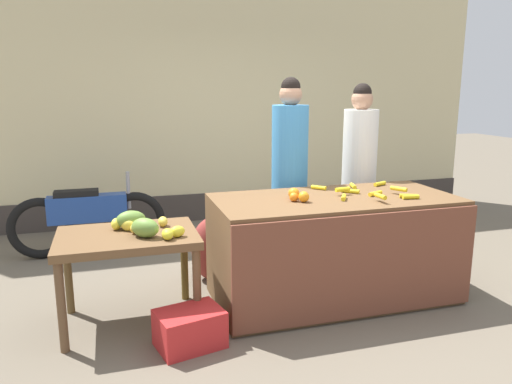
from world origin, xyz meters
TOP-DOWN VIEW (x-y plane):
  - ground_plane at (0.00, 0.00)m, footprint 24.00×24.00m
  - market_wall_back at (0.00, 2.86)m, footprint 7.42×0.23m
  - fruit_stall_counter at (0.35, -0.01)m, footprint 1.99×0.95m
  - side_table_wooden at (-1.32, 0.00)m, footprint 1.01×0.71m
  - banana_bunch_pile at (0.66, 0.01)m, footprint 0.73×0.71m
  - orange_pile at (0.01, -0.01)m, footprint 0.14×0.28m
  - mango_papaya_pile at (-1.21, -0.00)m, footprint 0.53×0.48m
  - vendor_woman_blue_shirt at (0.21, 0.71)m, footprint 0.34×0.34m
  - vendor_woman_white_shirt at (0.98, 0.78)m, footprint 0.34×0.34m
  - parked_motorcycle at (-1.66, 1.73)m, footprint 1.60×0.18m
  - produce_crate at (-0.95, -0.48)m, footprint 0.50×0.41m
  - produce_sack at (-0.56, 0.67)m, footprint 0.42×0.37m

SIDE VIEW (x-z plane):
  - ground_plane at x=0.00m, z-range 0.00..0.00m
  - produce_crate at x=-0.95m, z-range 0.00..0.26m
  - produce_sack at x=-0.56m, z-range 0.00..0.59m
  - parked_motorcycle at x=-1.66m, z-range -0.04..0.84m
  - fruit_stall_counter at x=0.35m, z-range 0.00..0.87m
  - side_table_wooden at x=-1.32m, z-range 0.26..0.96m
  - mango_papaya_pile at x=-1.21m, z-range 0.69..0.83m
  - banana_bunch_pile at x=0.66m, z-range 0.86..0.93m
  - vendor_woman_white_shirt at x=0.98m, z-range 0.01..1.80m
  - orange_pile at x=0.01m, z-range 0.87..0.96m
  - vendor_woman_blue_shirt at x=0.21m, z-range 0.01..1.85m
  - market_wall_back at x=0.00m, z-range -0.03..3.54m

